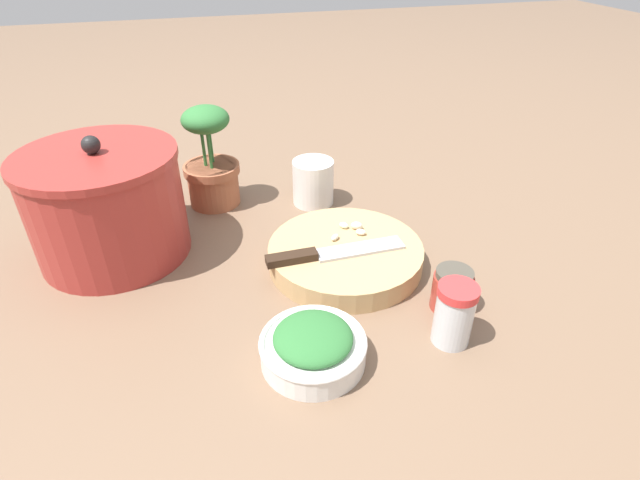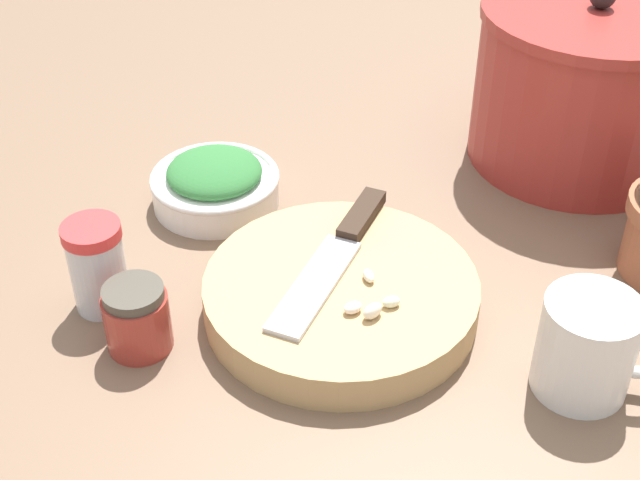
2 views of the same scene
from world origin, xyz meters
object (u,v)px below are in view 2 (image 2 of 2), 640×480
at_px(cutting_board, 341,296).
at_px(honey_jar, 137,318).
at_px(coffee_mug, 590,347).
at_px(herb_bowl, 215,183).
at_px(chef_knife, 342,250).
at_px(stock_pot, 585,85).
at_px(spice_jar, 97,266).
at_px(garlic_cloves, 371,302).

bearing_deg(cutting_board, honey_jar, -141.47).
bearing_deg(coffee_mug, herb_bowl, 165.10).
bearing_deg(herb_bowl, chef_knife, -21.58).
xyz_separation_m(coffee_mug, stock_pot, (-0.08, 0.37, 0.05)).
relative_size(cutting_board, honey_jar, 3.90).
distance_m(spice_jar, stock_pot, 0.56).
bearing_deg(coffee_mug, garlic_cloves, -174.38).
xyz_separation_m(spice_jar, coffee_mug, (0.43, 0.08, -0.00)).
xyz_separation_m(spice_jar, honey_jar, (0.06, -0.03, -0.01)).
relative_size(herb_bowl, stock_pot, 0.55).
xyz_separation_m(spice_jar, stock_pot, (0.34, 0.44, 0.05)).
distance_m(cutting_board, coffee_mug, 0.22).
height_order(spice_jar, honey_jar, spice_jar).
height_order(coffee_mug, stock_pot, stock_pot).
xyz_separation_m(chef_knife, honey_jar, (-0.13, -0.15, -0.01)).
bearing_deg(honey_jar, spice_jar, 152.43).
height_order(garlic_cloves, herb_bowl, herb_bowl).
xyz_separation_m(garlic_cloves, spice_jar, (-0.24, -0.06, 0.00)).
height_order(chef_knife, honey_jar, honey_jar).
xyz_separation_m(chef_knife, stock_pot, (0.15, 0.33, 0.05)).
distance_m(chef_knife, herb_bowl, 0.19).
xyz_separation_m(cutting_board, honey_jar, (-0.14, -0.11, 0.01)).
distance_m(cutting_board, honey_jar, 0.18).
distance_m(cutting_board, chef_knife, 0.04).
bearing_deg(cutting_board, chef_knife, 111.82).
distance_m(honey_jar, stock_pot, 0.56).
distance_m(chef_knife, honey_jar, 0.20).
relative_size(chef_knife, spice_jar, 2.47).
height_order(cutting_board, honey_jar, honey_jar).
xyz_separation_m(herb_bowl, honey_jar, (0.05, -0.22, 0.01)).
bearing_deg(garlic_cloves, herb_bowl, 150.78).
height_order(honey_jar, stock_pot, stock_pot).
distance_m(cutting_board, herb_bowl, 0.22).
bearing_deg(chef_knife, spice_jar, 30.99).
height_order(herb_bowl, spice_jar, spice_jar).
xyz_separation_m(herb_bowl, coffee_mug, (0.41, -0.11, 0.02)).
relative_size(coffee_mug, stock_pot, 0.45).
bearing_deg(garlic_cloves, spice_jar, -166.09).
bearing_deg(stock_pot, garlic_cloves, -104.92).
distance_m(garlic_cloves, honey_jar, 0.20).
xyz_separation_m(chef_knife, herb_bowl, (-0.18, 0.07, -0.01)).
height_order(cutting_board, herb_bowl, herb_bowl).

